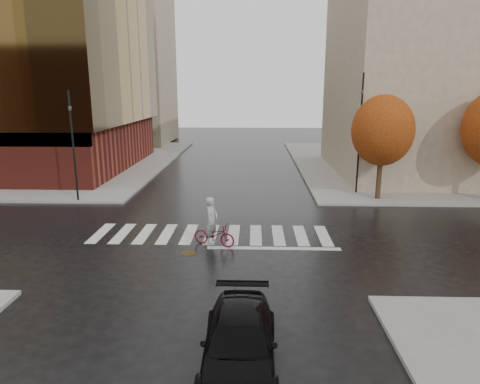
# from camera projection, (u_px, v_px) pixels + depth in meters

# --- Properties ---
(ground) EXTENTS (120.00, 120.00, 0.00)m
(ground) POSITION_uv_depth(u_px,v_px,m) (210.00, 238.00, 20.54)
(ground) COLOR black
(ground) RESTS_ON ground
(sidewalk_nw) EXTENTS (30.00, 30.00, 0.15)m
(sidewalk_nw) POSITION_uv_depth(u_px,v_px,m) (17.00, 162.00, 41.62)
(sidewalk_nw) COLOR gray
(sidewalk_nw) RESTS_ON ground
(sidewalk_ne) EXTENTS (30.00, 30.00, 0.15)m
(sidewalk_ne) POSITION_uv_depth(u_px,v_px,m) (455.00, 164.00, 40.23)
(sidewalk_ne) COLOR gray
(sidewalk_ne) RESTS_ON ground
(crosswalk) EXTENTS (12.00, 3.00, 0.01)m
(crosswalk) POSITION_uv_depth(u_px,v_px,m) (211.00, 234.00, 21.03)
(crosswalk) COLOR silver
(crosswalk) RESTS_ON ground
(building_ne_tan) EXTENTS (16.00, 16.00, 18.00)m
(building_ne_tan) POSITION_uv_depth(u_px,v_px,m) (440.00, 61.00, 34.34)
(building_ne_tan) COLOR gray
(building_ne_tan) RESTS_ON sidewalk_ne
(building_nw_far) EXTENTS (14.00, 12.00, 20.00)m
(building_nw_far) POSITION_uv_depth(u_px,v_px,m) (114.00, 63.00, 54.63)
(building_nw_far) COLOR gray
(building_nw_far) RESTS_ON sidewalk_nw
(tree_ne_a) EXTENTS (3.80, 3.80, 6.50)m
(tree_ne_a) POSITION_uv_depth(u_px,v_px,m) (383.00, 131.00, 26.35)
(tree_ne_a) COLOR #331F16
(tree_ne_a) RESTS_ON sidewalk_ne
(sedan) EXTENTS (1.92, 4.68, 1.35)m
(sedan) POSITION_uv_depth(u_px,v_px,m) (239.00, 342.00, 10.91)
(sedan) COLOR black
(sedan) RESTS_ON ground
(cyclist) EXTENTS (2.12, 1.34, 2.27)m
(cyclist) POSITION_uv_depth(u_px,v_px,m) (213.00, 229.00, 19.38)
(cyclist) COLOR maroon
(cyclist) RESTS_ON ground
(traffic_light_nw) EXTENTS (0.21, 0.19, 6.75)m
(traffic_light_nw) POSITION_uv_depth(u_px,v_px,m) (73.00, 140.00, 26.03)
(traffic_light_nw) COLOR black
(traffic_light_nw) RESTS_ON sidewalk_nw
(traffic_light_ne) EXTENTS (0.22, 0.24, 7.84)m
(traffic_light_ne) POSITION_uv_depth(u_px,v_px,m) (360.00, 125.00, 27.88)
(traffic_light_ne) COLOR black
(traffic_light_ne) RESTS_ON sidewalk_ne
(fire_hydrant) EXTENTS (0.24, 0.24, 0.67)m
(fire_hydrant) POSITION_uv_depth(u_px,v_px,m) (88.00, 182.00, 30.46)
(fire_hydrant) COLOR #EEF80E
(fire_hydrant) RESTS_ON sidewalk_nw
(manhole) EXTENTS (0.80, 0.80, 0.01)m
(manhole) POSITION_uv_depth(u_px,v_px,m) (189.00, 253.00, 18.62)
(manhole) COLOR #473C19
(manhole) RESTS_ON ground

